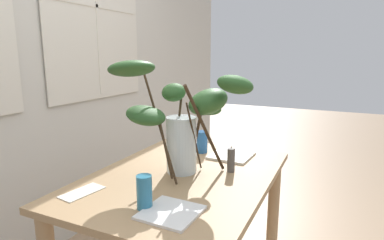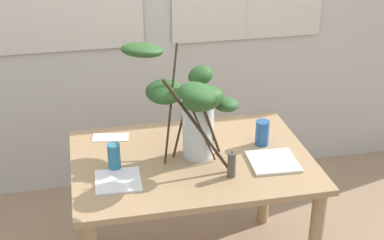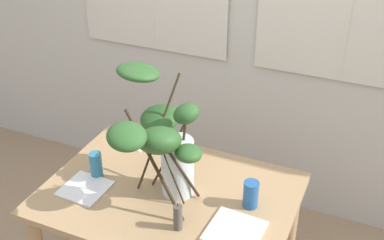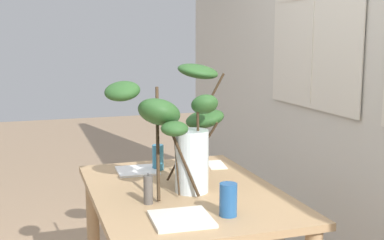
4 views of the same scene
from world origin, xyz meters
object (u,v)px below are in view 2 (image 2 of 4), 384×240
at_px(drinking_glass_blue_left, 114,157).
at_px(plate_square_right, 273,162).
at_px(plate_square_left, 118,181).
at_px(pillar_candle, 232,165).
at_px(drinking_glass_blue_right, 262,133).
at_px(dining_table, 192,179).
at_px(vase_with_branches, 189,104).

relative_size(drinking_glass_blue_left, plate_square_right, 0.59).
distance_m(plate_square_left, pillar_candle, 0.55).
height_order(plate_square_left, plate_square_right, plate_square_right).
height_order(drinking_glass_blue_left, drinking_glass_blue_right, drinking_glass_blue_left).
xyz_separation_m(drinking_glass_blue_left, drinking_glass_blue_right, (0.79, 0.09, -0.00)).
height_order(dining_table, plate_square_left, plate_square_left).
height_order(dining_table, drinking_glass_blue_left, drinking_glass_blue_left).
bearing_deg(drinking_glass_blue_left, plate_square_left, -88.04).
bearing_deg(plate_square_left, pillar_candle, -6.90).
distance_m(vase_with_branches, plate_square_left, 0.50).
bearing_deg(drinking_glass_blue_right, drinking_glass_blue_left, -173.27).
distance_m(dining_table, drinking_glass_blue_left, 0.44).
bearing_deg(plate_square_right, drinking_glass_blue_right, 88.20).
bearing_deg(plate_square_left, drinking_glass_blue_left, 91.96).
bearing_deg(vase_with_branches, pillar_candle, -51.76).
bearing_deg(pillar_candle, drinking_glass_blue_right, 48.23).
height_order(drinking_glass_blue_left, pillar_candle, same).
relative_size(vase_with_branches, plate_square_right, 2.83).
relative_size(vase_with_branches, plate_square_left, 3.10).
bearing_deg(vase_with_branches, drinking_glass_blue_left, -176.10).
relative_size(drinking_glass_blue_left, plate_square_left, 0.65).
xyz_separation_m(drinking_glass_blue_right, plate_square_right, (-0.01, -0.20, -0.06)).
distance_m(drinking_glass_blue_left, plate_square_left, 0.13).
xyz_separation_m(dining_table, plate_square_right, (0.39, -0.13, 0.13)).
xyz_separation_m(plate_square_left, pillar_candle, (0.54, -0.07, 0.06)).
bearing_deg(plate_square_right, vase_with_branches, 162.11).
xyz_separation_m(plate_square_right, pillar_candle, (-0.24, -0.08, 0.06)).
bearing_deg(plate_square_right, drinking_glass_blue_left, 172.39).
relative_size(dining_table, drinking_glass_blue_right, 8.91).
height_order(vase_with_branches, pillar_candle, vase_with_branches).
bearing_deg(drinking_glass_blue_right, plate_square_left, -165.00).
relative_size(dining_table, plate_square_right, 5.16).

